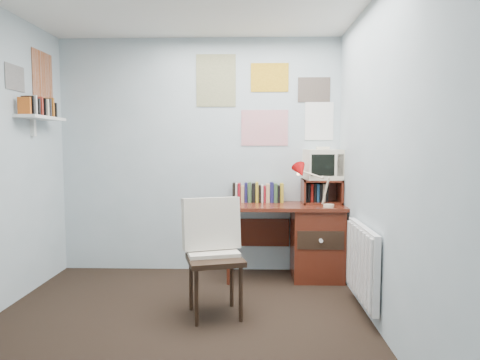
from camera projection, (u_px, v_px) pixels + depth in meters
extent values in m
plane|color=black|center=(171.00, 342.00, 2.98)|extent=(3.50, 3.50, 0.00)
cube|color=silver|center=(200.00, 156.00, 4.62)|extent=(3.00, 0.02, 2.50)
cube|color=silver|center=(393.00, 163.00, 2.83)|extent=(0.02, 3.50, 2.50)
cube|color=#582114|center=(285.00, 206.00, 4.36)|extent=(1.20, 0.55, 0.03)
cube|color=#582114|center=(317.00, 243.00, 4.38)|extent=(0.50, 0.50, 0.72)
cylinder|color=#582114|center=(229.00, 248.00, 4.17)|extent=(0.04, 0.04, 0.72)
cylinder|color=#582114|center=(231.00, 238.00, 4.64)|extent=(0.04, 0.04, 0.72)
cube|color=#582114|center=(260.00, 232.00, 4.65)|extent=(0.64, 0.02, 0.30)
cube|color=black|center=(215.00, 260.00, 3.40)|extent=(0.57, 0.55, 0.91)
cube|color=#BA0C0E|center=(329.00, 188.00, 4.16)|extent=(0.30, 0.27, 0.38)
cube|color=#582114|center=(321.00, 191.00, 4.45)|extent=(0.40, 0.30, 0.25)
cube|color=beige|center=(323.00, 163.00, 4.45)|extent=(0.39, 0.37, 0.34)
cube|color=#582114|center=(261.00, 192.00, 4.54)|extent=(0.60, 0.14, 0.22)
cube|color=white|center=(363.00, 263.00, 3.45)|extent=(0.09, 0.80, 0.60)
cube|color=white|center=(41.00, 118.00, 3.98)|extent=(0.20, 0.62, 0.24)
cube|color=white|center=(265.00, 99.00, 4.54)|extent=(1.20, 0.01, 0.90)
cube|color=white|center=(30.00, 76.00, 3.95)|extent=(0.01, 0.70, 0.60)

